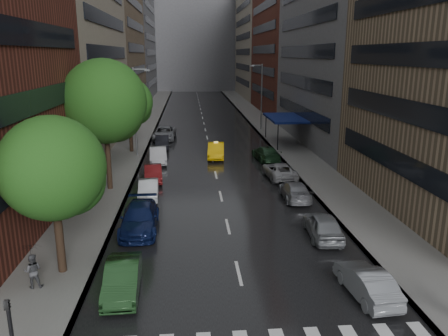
% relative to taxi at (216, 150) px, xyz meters
% --- Properties ---
extents(ground, '(220.00, 220.00, 0.00)m').
position_rel_taxi_xyz_m(ground, '(-0.43, -28.69, -0.77)').
color(ground, gray).
rests_on(ground, ground).
extents(road, '(14.00, 140.00, 0.01)m').
position_rel_taxi_xyz_m(road, '(-0.43, 21.31, -0.77)').
color(road, black).
rests_on(road, ground).
extents(sidewalk_left, '(4.00, 140.00, 0.15)m').
position_rel_taxi_xyz_m(sidewalk_left, '(-9.43, 21.31, -0.70)').
color(sidewalk_left, gray).
rests_on(sidewalk_left, ground).
extents(sidewalk_right, '(4.00, 140.00, 0.15)m').
position_rel_taxi_xyz_m(sidewalk_right, '(8.57, 21.31, -0.70)').
color(sidewalk_right, gray).
rests_on(sidewalk_right, ground).
extents(buildings_left, '(8.00, 108.00, 38.00)m').
position_rel_taxi_xyz_m(buildings_left, '(-15.43, 30.10, 15.21)').
color(buildings_left, maroon).
rests_on(buildings_left, ground).
extents(buildings_right, '(8.05, 109.10, 36.00)m').
position_rel_taxi_xyz_m(buildings_right, '(14.57, 28.01, 14.26)').
color(buildings_right, '#937A5B').
rests_on(buildings_right, ground).
extents(building_far, '(40.00, 14.00, 32.00)m').
position_rel_taxi_xyz_m(building_far, '(-0.43, 89.31, 15.23)').
color(building_far, slate).
rests_on(building_far, ground).
extents(tree_near, '(4.89, 4.89, 7.80)m').
position_rel_taxi_xyz_m(tree_near, '(-9.03, -24.03, 4.56)').
color(tree_near, '#382619').
rests_on(tree_near, ground).
extents(tree_mid, '(6.38, 6.38, 10.17)m').
position_rel_taxi_xyz_m(tree_mid, '(-9.03, -10.45, 6.19)').
color(tree_mid, '#382619').
rests_on(tree_mid, ground).
extents(tree_far, '(5.03, 5.03, 8.02)m').
position_rel_taxi_xyz_m(tree_far, '(-9.03, 3.20, 4.71)').
color(tree_far, '#382619').
rests_on(tree_far, ground).
extents(taxi, '(1.99, 4.81, 1.55)m').
position_rel_taxi_xyz_m(taxi, '(0.00, 0.00, 0.00)').
color(taxi, yellow).
rests_on(taxi, ground).
extents(parked_cars_left, '(2.96, 41.68, 1.59)m').
position_rel_taxi_xyz_m(parked_cars_left, '(-5.83, -5.22, -0.03)').
color(parked_cars_left, '#1C3D1C').
rests_on(parked_cars_left, ground).
extents(parked_cars_right, '(2.63, 30.40, 1.48)m').
position_rel_taxi_xyz_m(parked_cars_right, '(4.97, -12.48, -0.08)').
color(parked_cars_right, gray).
rests_on(parked_cars_right, ground).
extents(ped_black_umbrella, '(0.96, 0.98, 2.09)m').
position_rel_taxi_xyz_m(ped_black_umbrella, '(-9.89, -25.53, 0.62)').
color(ped_black_umbrella, '#49494D').
rests_on(ped_black_umbrella, sidewalk_left).
extents(street_lamp_left, '(1.74, 0.22, 9.00)m').
position_rel_taxi_xyz_m(street_lamp_left, '(-8.15, 1.31, 4.12)').
color(street_lamp_left, gray).
rests_on(street_lamp_left, sidewalk_left).
extents(street_lamp_right, '(1.74, 0.22, 9.00)m').
position_rel_taxi_xyz_m(street_lamp_right, '(7.29, 16.31, 4.12)').
color(street_lamp_right, gray).
rests_on(street_lamp_right, sidewalk_right).
extents(awning, '(4.00, 8.00, 3.12)m').
position_rel_taxi_xyz_m(awning, '(8.55, 6.31, 2.36)').
color(awning, navy).
rests_on(awning, sidewalk_right).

